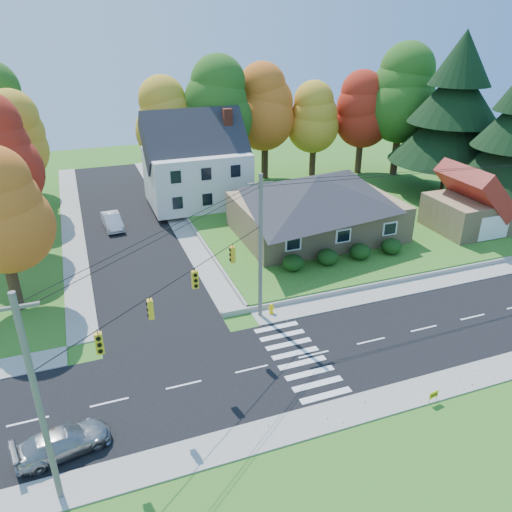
% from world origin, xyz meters
% --- Properties ---
extents(ground, '(120.00, 120.00, 0.00)m').
position_xyz_m(ground, '(0.00, 0.00, 0.00)').
color(ground, '#3D7923').
extents(road_main, '(90.00, 8.00, 0.02)m').
position_xyz_m(road_main, '(0.00, 0.00, 0.01)').
color(road_main, black).
rests_on(road_main, ground).
extents(road_cross, '(8.00, 44.00, 0.02)m').
position_xyz_m(road_cross, '(-8.00, 26.00, 0.01)').
color(road_cross, black).
rests_on(road_cross, ground).
extents(sidewalk_north, '(90.00, 2.00, 0.08)m').
position_xyz_m(sidewalk_north, '(0.00, 5.00, 0.04)').
color(sidewalk_north, '#9C9A90').
rests_on(sidewalk_north, ground).
extents(sidewalk_south, '(90.00, 2.00, 0.08)m').
position_xyz_m(sidewalk_south, '(0.00, -5.00, 0.04)').
color(sidewalk_south, '#9C9A90').
rests_on(sidewalk_south, ground).
extents(lawn, '(30.00, 30.00, 0.50)m').
position_xyz_m(lawn, '(13.00, 21.00, 0.25)').
color(lawn, '#3D7923').
rests_on(lawn, ground).
extents(ranch_house, '(14.60, 10.60, 5.40)m').
position_xyz_m(ranch_house, '(8.00, 16.00, 3.27)').
color(ranch_house, tan).
rests_on(ranch_house, lawn).
extents(colonial_house, '(10.40, 8.40, 9.60)m').
position_xyz_m(colonial_house, '(0.04, 28.00, 4.58)').
color(colonial_house, silver).
rests_on(colonial_house, lawn).
extents(garage, '(7.30, 6.30, 4.60)m').
position_xyz_m(garage, '(22.00, 11.99, 2.84)').
color(garage, tan).
rests_on(garage, lawn).
extents(hedge_row, '(10.70, 1.70, 1.27)m').
position_xyz_m(hedge_row, '(7.50, 9.80, 1.14)').
color(hedge_row, '#163A10').
rests_on(hedge_row, lawn).
extents(traffic_infrastructure, '(38.10, 10.66, 10.00)m').
position_xyz_m(traffic_infrastructure, '(-0.15, 1.35, 5.15)').
color(traffic_infrastructure, '#666059').
rests_on(traffic_infrastructure, ground).
extents(tree_lot_0, '(6.72, 6.72, 12.51)m').
position_xyz_m(tree_lot_0, '(-2.00, 34.00, 8.31)').
color(tree_lot_0, '#3F2A19').
rests_on(tree_lot_0, lawn).
extents(tree_lot_1, '(7.84, 7.84, 14.60)m').
position_xyz_m(tree_lot_1, '(4.00, 33.00, 9.61)').
color(tree_lot_1, '#3F2A19').
rests_on(tree_lot_1, lawn).
extents(tree_lot_2, '(7.28, 7.28, 13.56)m').
position_xyz_m(tree_lot_2, '(10.00, 34.00, 8.96)').
color(tree_lot_2, '#3F2A19').
rests_on(tree_lot_2, lawn).
extents(tree_lot_3, '(6.16, 6.16, 11.47)m').
position_xyz_m(tree_lot_3, '(16.00, 33.00, 7.65)').
color(tree_lot_3, '#3F2A19').
rests_on(tree_lot_3, lawn).
extents(tree_lot_4, '(6.72, 6.72, 12.51)m').
position_xyz_m(tree_lot_4, '(22.00, 32.00, 8.31)').
color(tree_lot_4, '#3F2A19').
rests_on(tree_lot_4, lawn).
extents(tree_lot_5, '(8.40, 8.40, 15.64)m').
position_xyz_m(tree_lot_5, '(26.00, 30.00, 10.27)').
color(tree_lot_5, '#3F2A19').
rests_on(tree_lot_5, lawn).
extents(conifer_east_a, '(12.80, 12.80, 16.96)m').
position_xyz_m(conifer_east_a, '(27.00, 22.00, 9.39)').
color(conifer_east_a, '#3F2A19').
rests_on(conifer_east_a, lawn).
extents(tree_west_2, '(6.72, 6.72, 12.51)m').
position_xyz_m(tree_west_2, '(-17.00, 32.00, 7.81)').
color(tree_west_2, '#3F2A19').
rests_on(tree_west_2, ground).
extents(silver_sedan, '(4.60, 2.61, 1.26)m').
position_xyz_m(silver_sedan, '(-14.29, -2.69, 0.65)').
color(silver_sedan, '#9C9C9C').
rests_on(silver_sedan, road_main).
extents(white_car, '(1.87, 4.48, 1.44)m').
position_xyz_m(white_car, '(-9.29, 24.90, 0.74)').
color(white_car, silver).
rests_on(white_car, road_cross).
extents(fire_hydrant, '(0.46, 0.36, 0.80)m').
position_xyz_m(fire_hydrant, '(-0.69, 5.16, 0.38)').
color(fire_hydrant, '#EFCB02').
rests_on(fire_hydrant, ground).
extents(yard_sign, '(0.62, 0.13, 0.77)m').
position_xyz_m(yard_sign, '(4.01, -5.97, 0.55)').
color(yard_sign, black).
rests_on(yard_sign, ground).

